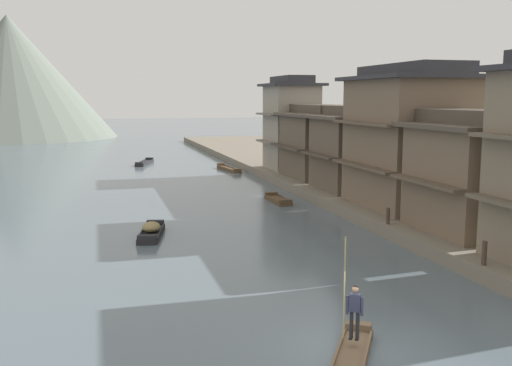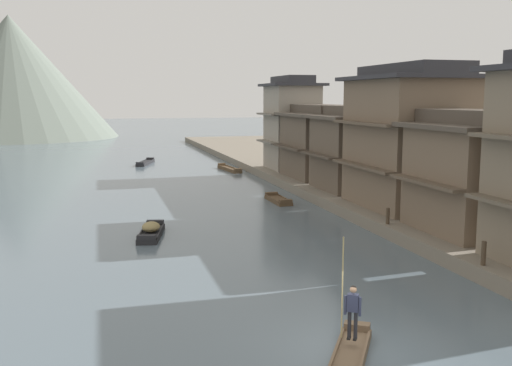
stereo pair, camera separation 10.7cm
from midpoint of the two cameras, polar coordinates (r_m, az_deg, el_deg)
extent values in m
plane|color=slate|center=(18.24, 10.00, -15.79)|extent=(400.00, 400.00, 0.00)
cube|color=slate|center=(51.30, 12.31, 0.23)|extent=(18.00, 110.00, 0.69)
cube|color=brown|center=(18.96, 10.03, -13.65)|extent=(0.86, 0.72, 0.22)
cube|color=brown|center=(16.75, 10.46, -17.00)|extent=(2.50, 3.98, 0.08)
cube|color=brown|center=(16.83, 7.63, -16.79)|extent=(2.50, 3.98, 0.08)
cube|color=black|center=(17.72, 9.84, -14.79)|extent=(0.21, 0.24, 0.05)
cylinder|color=#232328|center=(17.59, 9.90, -13.49)|extent=(0.11, 0.11, 0.78)
cube|color=black|center=(17.74, 9.25, -14.74)|extent=(0.21, 0.24, 0.05)
cylinder|color=#232328|center=(17.62, 9.30, -13.45)|extent=(0.11, 0.11, 0.78)
cube|color=#2D334C|center=(17.38, 9.65, -11.48)|extent=(0.38, 0.34, 0.52)
cylinder|color=#2D334C|center=(17.32, 10.32, -11.81)|extent=(0.08, 0.08, 0.56)
cylinder|color=#2D334C|center=(17.37, 8.92, -11.71)|extent=(0.08, 0.08, 0.56)
sphere|color=#A37A5B|center=(17.25, 9.68, -10.23)|extent=(0.20, 0.20, 0.20)
sphere|color=black|center=(17.25, 9.69, -10.15)|extent=(0.18, 0.18, 0.18)
cylinder|color=tan|center=(17.18, 8.63, -10.10)|extent=(0.04, 0.04, 3.00)
cube|color=#232326|center=(32.04, -10.12, -4.93)|extent=(1.89, 4.06, 0.26)
cube|color=#232326|center=(33.74, -9.75, -3.81)|extent=(1.02, 0.56, 0.24)
cube|color=#232326|center=(30.23, -10.57, -5.25)|extent=(1.02, 0.56, 0.24)
cube|color=#232326|center=(32.07, -11.01, -4.63)|extent=(0.81, 3.36, 0.08)
cube|color=#232326|center=(31.94, -9.25, -4.63)|extent=(0.81, 3.36, 0.08)
ellipsoid|color=olive|center=(31.95, -10.14, -4.24)|extent=(1.23, 1.52, 0.53)
cube|color=#232326|center=(66.75, -10.72, 1.93)|extent=(2.53, 5.29, 0.26)
cube|color=#232326|center=(64.34, -11.23, 1.91)|extent=(0.94, 0.61, 0.24)
cube|color=#232326|center=(69.12, -10.26, 2.37)|extent=(0.94, 0.61, 0.24)
cube|color=#232326|center=(66.63, -10.36, 2.08)|extent=(1.53, 4.54, 0.08)
cube|color=#232326|center=(66.84, -11.10, 2.08)|extent=(1.53, 4.54, 0.08)
cube|color=brown|center=(41.84, 2.26, -1.71)|extent=(1.05, 3.58, 0.24)
cube|color=brown|center=(43.34, 1.59, -1.05)|extent=(0.91, 0.37, 0.22)
cube|color=brown|center=(40.27, 2.99, -1.78)|extent=(0.91, 0.37, 0.22)
cube|color=brown|center=(41.67, 1.66, -1.52)|extent=(0.12, 3.07, 0.08)
cube|color=brown|center=(41.96, 2.86, -1.46)|extent=(0.12, 3.07, 0.08)
cube|color=brown|center=(59.90, -2.57, 1.35)|extent=(1.47, 5.33, 0.26)
cube|color=brown|center=(62.19, -3.33, 1.84)|extent=(0.81, 0.45, 0.24)
cube|color=brown|center=(57.55, -1.74, 1.32)|extent=(0.81, 0.45, 0.24)
cube|color=brown|center=(59.75, -2.92, 1.50)|extent=(0.65, 4.74, 0.08)
cube|color=brown|center=(60.00, -2.22, 1.53)|extent=(0.65, 4.74, 0.08)
cube|color=#75604C|center=(31.23, 20.47, 0.23)|extent=(4.67, 5.77, 5.20)
cube|color=brown|center=(29.75, 16.26, 0.04)|extent=(0.70, 5.77, 0.16)
cube|color=#4C4238|center=(30.99, 20.73, 5.21)|extent=(5.57, 6.67, 0.24)
cube|color=#4C4238|center=(30.97, 20.77, 6.08)|extent=(2.80, 6.67, 0.70)
cube|color=#75604C|center=(37.33, 14.87, 3.73)|extent=(5.71, 7.38, 7.80)
cube|color=brown|center=(35.95, 10.36, 1.62)|extent=(0.70, 7.38, 0.16)
cube|color=brown|center=(35.75, 10.47, 5.77)|extent=(0.70, 7.38, 0.16)
cube|color=#2D2D33|center=(37.24, 15.10, 9.90)|extent=(6.61, 8.28, 0.24)
cube|color=#2D2D33|center=(37.26, 15.13, 10.63)|extent=(3.43, 8.28, 0.70)
cube|color=brown|center=(43.83, 10.26, 2.82)|extent=(5.98, 5.67, 5.20)
cube|color=#4D4135|center=(42.51, 6.19, 2.73)|extent=(0.70, 5.67, 0.16)
cube|color=#4C4238|center=(43.66, 10.35, 6.37)|extent=(6.88, 6.57, 0.24)
cube|color=#4C4238|center=(43.65, 10.37, 6.99)|extent=(3.59, 6.57, 0.70)
cube|color=brown|center=(50.08, 6.48, 3.57)|extent=(5.31, 6.65, 5.20)
cube|color=#4D4135|center=(49.05, 3.21, 3.51)|extent=(0.70, 6.65, 0.16)
cube|color=#4C4238|center=(49.93, 6.53, 6.68)|extent=(6.21, 7.55, 0.24)
cube|color=#4C4238|center=(49.92, 6.54, 7.22)|extent=(3.19, 7.55, 0.70)
cube|color=gray|center=(55.69, 3.58, 5.42)|extent=(4.23, 4.98, 7.80)
cube|color=gray|center=(55.03, 1.14, 4.05)|extent=(0.70, 4.98, 0.16)
cube|color=gray|center=(54.89, 1.15, 6.75)|extent=(0.70, 4.98, 0.16)
cube|color=#2D2D33|center=(55.63, 3.62, 9.56)|extent=(5.13, 5.88, 0.24)
cube|color=#2D2D33|center=(55.64, 3.63, 10.05)|extent=(2.54, 5.88, 0.70)
cylinder|color=#473828|center=(25.43, 21.49, -6.42)|extent=(0.20, 0.20, 0.99)
cylinder|color=#473828|center=(32.10, 12.86, -3.17)|extent=(0.20, 0.20, 0.86)
cone|color=slate|center=(118.70, -22.80, 9.55)|extent=(38.14, 38.14, 22.46)
camera|label=1|loc=(0.05, -89.92, 0.01)|focal=40.87mm
camera|label=2|loc=(0.05, 90.08, -0.01)|focal=40.87mm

